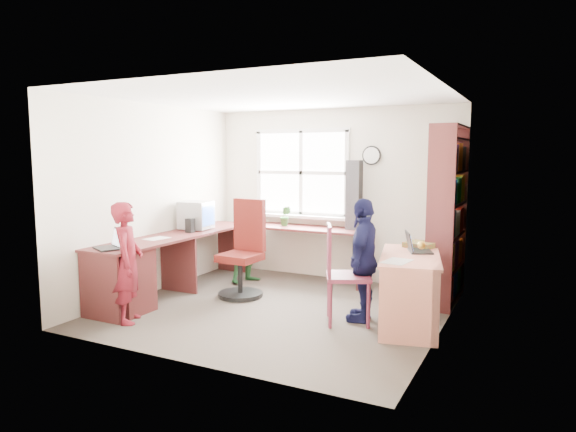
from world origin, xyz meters
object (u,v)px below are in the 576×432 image
(wooden_chair, at_px, (341,270))
(laptop_left, at_px, (112,244))
(crt_monitor, at_px, (196,215))
(potted_plant, at_px, (285,216))
(l_desk, at_px, (171,264))
(right_desk, at_px, (410,274))
(laptop_right, at_px, (416,247))
(swivel_chair, at_px, (244,255))
(person_green, at_px, (250,242))
(bookshelf, at_px, (447,219))
(person_navy, at_px, (363,260))
(cd_tower, at_px, (354,195))
(person_red, at_px, (128,262))

(wooden_chair, distance_m, laptop_left, 2.48)
(crt_monitor, relative_size, potted_plant, 1.47)
(l_desk, relative_size, crt_monitor, 7.05)
(right_desk, height_order, laptop_right, laptop_right)
(potted_plant, bearing_deg, wooden_chair, -46.89)
(swivel_chair, height_order, person_green, swivel_chair)
(l_desk, distance_m, person_green, 1.29)
(swivel_chair, bearing_deg, potted_plant, 90.23)
(right_desk, bearing_deg, bookshelf, 67.00)
(laptop_left, xyz_separation_m, potted_plant, (0.89, 2.41, 0.09))
(right_desk, xyz_separation_m, laptop_right, (0.01, 0.21, 0.25))
(bookshelf, xyz_separation_m, laptop_left, (-3.15, -2.20, -0.20))
(swivel_chair, distance_m, person_navy, 1.67)
(potted_plant, bearing_deg, swivel_chair, -92.75)
(crt_monitor, xyz_separation_m, laptop_right, (3.01, -0.20, -0.16))
(bookshelf, relative_size, cd_tower, 2.24)
(laptop_right, relative_size, person_green, 0.34)
(laptop_right, distance_m, person_green, 2.49)
(cd_tower, height_order, person_navy, cd_tower)
(right_desk, xyz_separation_m, swivel_chair, (-2.12, 0.19, -0.02))
(swivel_chair, relative_size, potted_plant, 4.21)
(l_desk, xyz_separation_m, potted_plant, (0.70, 1.68, 0.44))
(swivel_chair, bearing_deg, person_green, 117.50)
(right_desk, height_order, swivel_chair, swivel_chair)
(cd_tower, distance_m, person_navy, 1.68)
(l_desk, bearing_deg, laptop_left, -104.81)
(potted_plant, height_order, person_green, person_green)
(person_navy, bearing_deg, bookshelf, 143.63)
(person_red, bearing_deg, laptop_right, -93.58)
(right_desk, relative_size, person_red, 1.07)
(l_desk, distance_m, potted_plant, 1.87)
(bookshelf, xyz_separation_m, wooden_chair, (-0.85, -1.30, -0.44))
(crt_monitor, bearing_deg, person_green, 27.43)
(wooden_chair, height_order, cd_tower, cd_tower)
(crt_monitor, bearing_deg, bookshelf, 6.03)
(right_desk, height_order, laptop_left, laptop_left)
(crt_monitor, bearing_deg, laptop_right, -8.96)
(l_desk, xyz_separation_m, swivel_chair, (0.65, 0.62, 0.06))
(bookshelf, height_order, person_red, bookshelf)
(right_desk, xyz_separation_m, person_red, (-2.67, -1.23, 0.11))
(bookshelf, distance_m, wooden_chair, 1.61)
(swivel_chair, bearing_deg, person_navy, -6.31)
(right_desk, height_order, bookshelf, bookshelf)
(bookshelf, height_order, crt_monitor, bookshelf)
(bookshelf, relative_size, potted_plant, 7.36)
(cd_tower, bearing_deg, l_desk, -132.27)
(swivel_chair, height_order, potted_plant, swivel_chair)
(wooden_chair, distance_m, person_navy, 0.28)
(l_desk, xyz_separation_m, wooden_chair, (2.10, 0.17, 0.11))
(laptop_right, bearing_deg, l_desk, 81.27)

